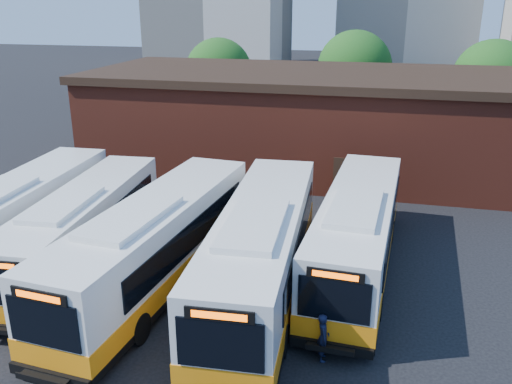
% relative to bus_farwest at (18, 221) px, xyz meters
% --- Properties ---
extents(ground, '(220.00, 220.00, 0.00)m').
position_rel_bus_farwest_xyz_m(ground, '(10.29, -3.26, -1.59)').
color(ground, black).
extents(bus_farwest, '(3.30, 12.98, 3.50)m').
position_rel_bus_farwest_xyz_m(bus_farwest, '(0.00, 0.00, 0.00)').
color(bus_farwest, white).
rests_on(bus_farwest, ground).
extents(bus_west, '(3.45, 12.34, 3.32)m').
position_rel_bus_farwest_xyz_m(bus_west, '(3.19, 0.00, -0.08)').
color(bus_west, white).
rests_on(bus_west, ground).
extents(bus_midwest, '(3.92, 13.66, 3.67)m').
position_rel_bus_farwest_xyz_m(bus_midwest, '(7.04, -1.20, 0.08)').
color(bus_midwest, white).
rests_on(bus_midwest, ground).
extents(bus_mideast, '(3.68, 13.86, 3.74)m').
position_rel_bus_farwest_xyz_m(bus_mideast, '(11.20, -0.89, 0.11)').
color(bus_mideast, white).
rests_on(bus_mideast, ground).
extents(bus_east, '(3.35, 13.10, 3.54)m').
position_rel_bus_farwest_xyz_m(bus_east, '(14.59, 1.92, 0.01)').
color(bus_east, white).
rests_on(bus_east, ground).
extents(transit_worker, '(0.48, 0.65, 1.62)m').
position_rel_bus_farwest_xyz_m(transit_worker, '(14.00, -4.36, -0.78)').
color(transit_worker, black).
rests_on(transit_worker, ground).
extents(depot_building, '(28.60, 12.60, 6.40)m').
position_rel_bus_farwest_xyz_m(depot_building, '(10.29, 16.74, 1.67)').
color(depot_building, maroon).
rests_on(depot_building, ground).
extents(tree_west, '(6.00, 6.00, 7.65)m').
position_rel_bus_farwest_xyz_m(tree_west, '(0.29, 28.74, 3.05)').
color(tree_west, '#382314').
rests_on(tree_west, ground).
extents(tree_mid, '(6.56, 6.56, 8.36)m').
position_rel_bus_farwest_xyz_m(tree_mid, '(12.29, 30.74, 3.49)').
color(tree_mid, '#382314').
rests_on(tree_mid, ground).
extents(tree_east, '(6.24, 6.24, 7.96)m').
position_rel_bus_farwest_xyz_m(tree_east, '(23.29, 27.74, 3.24)').
color(tree_east, '#382314').
rests_on(tree_east, ground).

